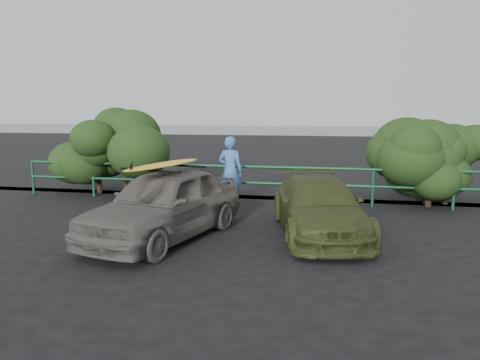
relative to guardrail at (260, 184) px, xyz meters
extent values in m
plane|color=black|center=(0.00, -5.00, -0.52)|extent=(80.00, 80.00, 0.00)
plane|color=slate|center=(0.00, 55.00, -0.52)|extent=(200.00, 200.00, 0.00)
imported|color=#5F5A54|center=(-1.32, -3.94, 0.18)|extent=(2.65, 4.41, 1.40)
imported|color=#3C421D|center=(1.68, -3.04, 0.06)|extent=(2.43, 4.24, 1.16)
imported|color=#4073C2|center=(-0.74, -0.45, 0.41)|extent=(0.75, 0.56, 1.86)
ellipsoid|color=yellow|center=(-1.32, -3.94, 0.97)|extent=(1.09, 2.44, 0.07)
camera|label=1|loc=(1.90, -12.59, 2.02)|focal=35.00mm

